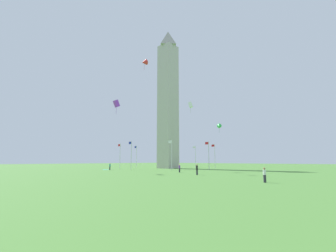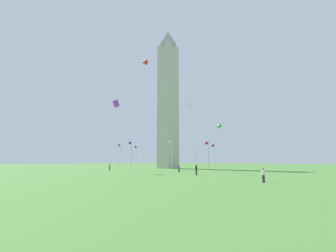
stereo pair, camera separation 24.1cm
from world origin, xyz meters
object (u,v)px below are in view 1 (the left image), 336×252
(kite_white_box, at_px, (191,105))
(kite_red_delta, at_px, (144,62))
(flagpole_s, at_px, (209,154))
(person_white_shirt, at_px, (265,175))
(flagpole_e, at_px, (131,154))
(flagpole_nw, at_px, (165,156))
(person_purple_shirt, at_px, (179,168))
(flagpole_sw, at_px, (215,155))
(flagpole_n, at_px, (136,155))
(kite_green_delta, at_px, (219,126))
(picnic_blanket_near_first_person, at_px, (106,170))
(obelisk_monument, at_px, (168,97))
(kite_purple_box, at_px, (116,104))
(flagpole_ne, at_px, (120,155))
(flagpole_se, at_px, (171,153))
(flagpole_w, at_px, (195,155))
(person_teal_shirt, at_px, (110,167))
(person_black_shirt, at_px, (197,170))

(kite_white_box, relative_size, kite_red_delta, 0.70)
(flagpole_s, height_order, person_white_shirt, flagpole_s)
(flagpole_e, distance_m, flagpole_nw, 26.39)
(person_purple_shirt, bearing_deg, flagpole_sw, -38.79)
(flagpole_n, xyz_separation_m, flagpole_nw, (-4.18, -10.10, 0.00))
(flagpole_e, xyz_separation_m, kite_green_delta, (-15.80, -17.57, 7.61))
(kite_red_delta, height_order, picnic_blanket_near_first_person, kite_red_delta)
(flagpole_sw, relative_size, person_purple_shirt, 4.60)
(obelisk_monument, xyz_separation_m, kite_purple_box, (-8.52, 25.63, -7.92))
(flagpole_ne, distance_m, kite_red_delta, 27.76)
(flagpole_nw, bearing_deg, kite_green_delta, 165.27)
(flagpole_e, distance_m, picnic_blanket_near_first_person, 7.49)
(flagpole_se, bearing_deg, person_purple_shirt, 139.07)
(flagpole_sw, distance_m, person_purple_shirt, 28.71)
(flagpole_se, relative_size, kite_red_delta, 2.29)
(flagpole_ne, distance_m, flagpole_se, 20.20)
(flagpole_sw, xyz_separation_m, flagpole_nw, (20.20, -0.00, 0.00))
(flagpole_s, distance_m, flagpole_nw, 26.39)
(flagpole_nw, bearing_deg, flagpole_sw, 180.00)
(person_white_shirt, bearing_deg, person_purple_shirt, 37.84)
(kite_purple_box, bearing_deg, flagpole_w, -77.86)
(flagpole_se, distance_m, kite_green_delta, 16.42)
(flagpole_se, bearing_deg, person_white_shirt, 147.55)
(kite_red_delta, bearing_deg, kite_green_delta, -135.23)
(obelisk_monument, height_order, flagpole_sw, obelisk_monument)
(obelisk_monument, distance_m, flagpole_s, 22.77)
(flagpole_sw, xyz_separation_m, kite_red_delta, (8.93, 21.33, 25.34))
(flagpole_w, bearing_deg, obelisk_monument, 90.26)
(flagpole_e, height_order, flagpole_nw, same)
(flagpole_n, bearing_deg, kite_white_box, 154.13)
(flagpole_e, bearing_deg, flagpole_w, -90.00)
(flagpole_n, height_order, kite_red_delta, kite_red_delta)
(flagpole_sw, relative_size, flagpole_w, 1.00)
(flagpole_ne, bearing_deg, obelisk_monument, -135.18)
(flagpole_nw, distance_m, person_teal_shirt, 29.95)
(obelisk_monument, relative_size, kite_red_delta, 13.67)
(obelisk_monument, relative_size, flagpole_s, 5.97)
(obelisk_monument, bearing_deg, person_black_shirt, 139.45)
(kite_green_delta, bearing_deg, flagpole_e, 48.03)
(picnic_blanket_near_first_person, bearing_deg, flagpole_nw, -79.25)
(flagpole_e, bearing_deg, flagpole_n, -45.00)
(person_teal_shirt, relative_size, kite_purple_box, 0.54)
(kite_white_box, distance_m, picnic_blanket_near_first_person, 29.03)
(flagpole_ne, relative_size, flagpole_e, 1.00)
(flagpole_se, relative_size, kite_white_box, 3.29)
(flagpole_se, height_order, flagpole_w, same)
(obelisk_monument, relative_size, picnic_blanket_near_first_person, 24.25)
(flagpole_n, distance_m, flagpole_w, 20.20)
(flagpole_ne, xyz_separation_m, flagpole_nw, (-0.00, -20.20, 0.00))
(flagpole_e, bearing_deg, picnic_blanket_near_first_person, 42.41)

